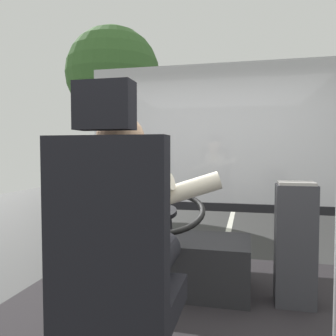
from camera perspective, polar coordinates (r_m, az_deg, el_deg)
name	(u,v)px	position (r m, az deg, el deg)	size (l,w,h in m)	color
ground	(234,207)	(10.79, 11.01, -6.37)	(18.00, 44.00, 0.06)	#2E2E2E
driver_seat	(116,274)	(1.48, -8.62, -17.01)	(0.48, 0.48, 1.34)	black
bus_driver	(126,226)	(1.55, -6.98, -9.60)	(0.82, 0.58, 0.75)	black
steering_console	(178,261)	(2.75, 1.63, -15.23)	(1.10, 0.95, 0.78)	black
fare_box	(295,244)	(2.59, 20.43, -11.74)	(0.27, 0.21, 0.86)	#333338
windshield_panel	(209,154)	(3.49, 6.87, 2.36)	(2.50, 0.08, 1.48)	silver
street_tree	(113,75)	(10.69, -9.14, 15.05)	(2.77, 2.77, 5.38)	#4C3828
shop_building	(332,131)	(20.08, 25.72, 5.61)	(10.09, 5.40, 5.50)	gray
parked_car_white	(334,169)	(19.76, 25.94, -0.13)	(1.84, 3.89, 1.48)	silver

